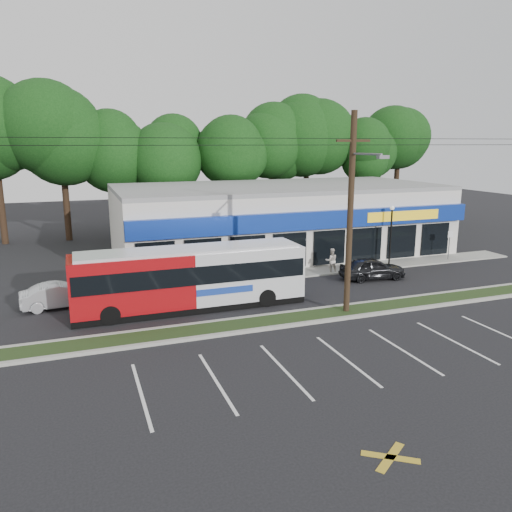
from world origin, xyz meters
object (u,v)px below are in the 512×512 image
at_px(utility_pole, 348,208).
at_px(metrobus, 191,277).
at_px(car_silver, 61,295).
at_px(lamp_post, 391,228).
at_px(car_dark, 372,268).
at_px(pedestrian_a, 290,264).
at_px(sign_post, 450,240).
at_px(pedestrian_b, 331,261).

relative_size(utility_pole, metrobus, 4.16).
relative_size(metrobus, car_silver, 3.01).
relative_size(lamp_post, car_silver, 1.06).
height_order(car_dark, pedestrian_a, pedestrian_a).
relative_size(lamp_post, metrobus, 0.35).
xyz_separation_m(car_dark, car_silver, (-18.57, 0.86, -0.05)).
bearing_deg(pedestrian_a, utility_pole, 68.68).
height_order(utility_pole, lamp_post, utility_pole).
distance_m(sign_post, car_silver, 26.77).
bearing_deg(car_dark, sign_post, -66.92).
height_order(metrobus, car_dark, metrobus).
xyz_separation_m(sign_post, metrobus, (-20.26, -4.08, 0.16)).
xyz_separation_m(metrobus, car_dark, (12.13, 1.64, -1.01)).
xyz_separation_m(utility_pole, metrobus, (-7.09, 3.57, -3.70)).
bearing_deg(metrobus, car_dark, 7.79).
relative_size(pedestrian_a, pedestrian_b, 1.17).
bearing_deg(pedestrian_a, car_dark, 139.26).
bearing_deg(lamp_post, pedestrian_b, -175.45).
height_order(lamp_post, pedestrian_a, lamp_post).
bearing_deg(pedestrian_b, metrobus, 33.79).
bearing_deg(metrobus, utility_pole, -26.67).
distance_m(car_dark, pedestrian_b, 2.85).
height_order(sign_post, metrobus, metrobus).
relative_size(utility_pole, pedestrian_b, 29.77).
relative_size(utility_pole, pedestrian_a, 25.35).
xyz_separation_m(metrobus, pedestrian_b, (10.42, 3.92, -0.87)).
xyz_separation_m(metrobus, car_silver, (-6.45, 2.50, -1.05)).
xyz_separation_m(lamp_post, metrobus, (-15.26, -4.30, -0.96)).
bearing_deg(sign_post, car_dark, -163.35).
xyz_separation_m(utility_pole, car_silver, (-13.54, 6.07, -4.75)).
bearing_deg(lamp_post, car_dark, -139.69).
height_order(utility_pole, car_silver, utility_pole).
bearing_deg(pedestrian_a, car_silver, -16.64).
relative_size(sign_post, car_dark, 0.54).
relative_size(car_dark, car_silver, 1.04).
xyz_separation_m(utility_pole, pedestrian_a, (0.08, 7.03, -4.43)).
height_order(sign_post, pedestrian_b, sign_post).
relative_size(car_dark, pedestrian_b, 2.46).
bearing_deg(sign_post, lamp_post, 177.42).
bearing_deg(utility_pole, lamp_post, 43.95).
bearing_deg(sign_post, pedestrian_b, -179.07).
bearing_deg(pedestrian_b, sign_post, -165.88).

